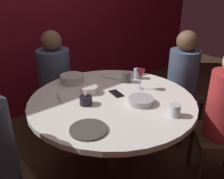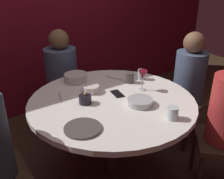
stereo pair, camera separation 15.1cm
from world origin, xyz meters
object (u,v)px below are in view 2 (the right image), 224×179
Objects in this scene: seated_diner_right at (190,77)px; bowl_salad_center at (76,78)px; bowl_small_white at (91,89)px; cell_phone at (117,94)px; cup_by_right_diner at (141,75)px; bowl_serving_large at (140,102)px; dining_table at (112,116)px; dinner_plate at (83,128)px; cup_near_candle at (173,113)px; wine_glass at (143,76)px; candle_holder at (85,99)px; cup_by_left_diner at (130,78)px; seated_diner_back at (61,70)px.

bowl_salad_center is (-1.01, 0.48, 0.07)m from seated_diner_right.
cell_phone is at bearing -46.48° from bowl_small_white.
bowl_serving_large is at bearing -132.26° from cup_by_right_diner.
dining_table is 0.53m from cup_by_right_diner.
bowl_serving_large is at bearing 4.33° from dinner_plate.
cup_by_right_diner is (0.30, 0.65, 0.00)m from cup_near_candle.
wine_glass is 0.73× the size of dinner_plate.
dinner_plate is at bearing -161.86° from wine_glass.
candle_holder is 0.70× the size of bowl_small_white.
cup_by_right_diner reaches higher than cup_near_candle.
dining_table is at bearing 108.27° from cup_near_candle.
cup_by_left_diner reaches higher than bowl_small_white.
dinner_plate is 0.55m from bowl_small_white.
seated_diner_back is 1.15m from bowl_serving_large.
wine_glass is 0.91× the size of bowl_serving_large.
candle_holder is at bearing -169.99° from cup_by_right_diner.
bowl_small_white reaches higher than dining_table.
candle_holder is 1.04× the size of cup_by_left_diner.
cup_near_candle is at bearing -23.29° from dinner_plate.
dinner_plate is at bearing -149.86° from cup_by_left_diner.
candle_holder is 0.40× the size of dinner_plate.
candle_holder is 0.45m from bowl_salad_center.
candle_holder reaches higher than dinner_plate.
bowl_serving_large is (0.12, -1.14, 0.06)m from seated_diner_back.
seated_diner_right is at bearing -19.65° from cup_by_right_diner.
cell_phone is 0.22m from bowl_small_white.
candle_holder is 0.53m from wine_glass.
wine_glass reaches higher than bowl_serving_large.
dining_table is 7.42× the size of wine_glass.
candle_holder is (-1.15, 0.06, 0.07)m from seated_diner_right.
dining_table is 0.29m from bowl_small_white.
cup_near_candle is at bearing -114.61° from cup_by_right_diner.
candle_holder is 1.05× the size of cup_by_right_diner.
dining_table is 6.77× the size of bowl_serving_large.
seated_diner_right reaches higher than seated_diner_back.
seated_diner_right reaches higher than candle_holder.
cup_by_left_diner is (0.38, -0.30, 0.01)m from bowl_salad_center.
wine_glass is at bearing 45.60° from bowl_serving_large.
cup_by_right_diner is at bearing 25.83° from dinner_plate.
wine_glass is at bearing 177.43° from cell_phone.
seated_diner_back reaches higher than cup_by_right_diner.
cup_by_right_diner is at bearing 10.01° from candle_holder.
dinner_plate is 1.25× the size of bowl_serving_large.
seated_diner_right reaches higher than cup_by_left_diner.
cup_by_right_diner is at bearing -149.69° from cell_phone.
cup_by_right_diner is at bearing 65.39° from cup_near_candle.
dining_table is 1.14× the size of seated_diner_back.
cell_phone is at bearing 27.72° from dining_table.
dinner_plate is 1.15× the size of bowl_salad_center.
bowl_salad_center is 1.52× the size of bowl_small_white.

